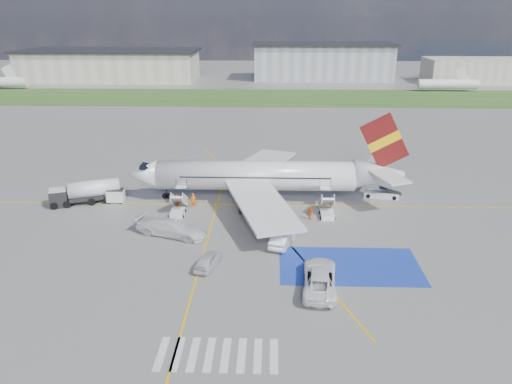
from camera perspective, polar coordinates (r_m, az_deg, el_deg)
ground at (r=54.23m, az=-0.53°, el=-6.23°), size 400.00×400.00×0.00m
grass_strip at (r=145.50m, az=1.00°, el=10.76°), size 400.00×30.00×0.01m
taxiway_line_main at (r=65.17m, az=-0.11°, el=-1.50°), size 120.00×0.20×0.01m
taxiway_line_cross at (r=46.00m, az=-7.41°, el=-11.67°), size 0.20×60.00×0.01m
taxiway_line_diag at (r=65.17m, az=-0.11°, el=-1.50°), size 20.71×56.45×0.01m
staging_box at (r=51.26m, az=10.64°, el=-8.28°), size 14.00×8.00×0.01m
crosswalk at (r=39.12m, az=-4.42°, el=-18.05°), size 9.00×4.00×0.01m
terminal_west at (r=188.33m, az=-16.31°, el=13.70°), size 60.00×22.00×10.00m
terminal_centre at (r=185.23m, az=7.61°, el=14.53°), size 48.00×18.00×12.00m
terminal_east at (r=192.02m, az=24.75°, el=12.50°), size 40.00×16.00×8.00m
airliner at (r=65.85m, az=1.26°, el=1.87°), size 36.81×32.95×11.92m
airstairs_fwd at (r=62.92m, az=-8.89°, el=-1.98°), size 1.90×5.20×3.60m
airstairs_aft at (r=62.24m, az=8.11°, el=-2.19°), size 1.90×5.20×3.60m
fuel_tanker at (r=69.17m, az=-18.89°, el=-0.21°), size 9.03×5.22×3.00m
gpu_cart at (r=68.33m, az=-15.73°, el=-0.50°), size 2.24×1.48×1.83m
belt_loader at (r=69.86m, az=14.14°, el=-0.29°), size 5.09×2.58×1.47m
car_silver_a at (r=50.05m, az=-5.50°, el=-7.79°), size 2.79×4.65×1.48m
car_silver_b at (r=54.26m, az=3.08°, el=-5.26°), size 3.27×5.35×1.67m
van_white_a at (r=46.77m, az=7.30°, el=-9.38°), size 3.50×6.64×2.40m
van_white_b at (r=57.05m, az=-9.66°, el=-3.75°), size 6.87×4.54×2.50m
crew_fwd at (r=64.53m, az=-7.16°, el=-0.98°), size 0.74×0.53×1.92m
crew_nose at (r=64.84m, az=-9.05°, el=-1.07°), size 1.01×1.06×1.73m
crew_aft at (r=60.87m, az=6.23°, el=-2.39°), size 0.97×1.04×1.72m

